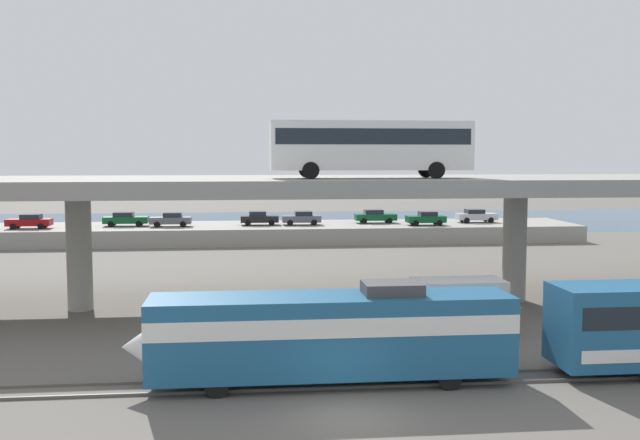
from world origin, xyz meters
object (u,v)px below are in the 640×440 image
at_px(parked_car_0, 30,221).
at_px(parked_car_6, 259,218).
at_px(train_locomotive, 313,332).
at_px(parked_car_2, 476,216).
at_px(service_truck_west, 442,307).
at_px(transit_bus_on_overpass, 371,144).
at_px(parked_car_7, 171,219).
at_px(parked_car_3, 302,218).
at_px(parked_car_1, 375,216).
at_px(parked_car_4, 125,219).
at_px(parked_car_5, 426,218).

bearing_deg(parked_car_0, parked_car_6, -176.47).
height_order(train_locomotive, parked_car_2, train_locomotive).
distance_m(service_truck_west, parked_car_2, 47.20).
height_order(transit_bus_on_overpass, parked_car_7, transit_bus_on_overpass).
distance_m(parked_car_0, parked_car_2, 48.17).
bearing_deg(train_locomotive, parked_car_3, -94.11).
bearing_deg(parked_car_7, parked_car_1, -175.11).
distance_m(parked_car_0, parked_car_7, 14.35).
relative_size(parked_car_1, parked_car_6, 1.12).
bearing_deg(service_truck_west, parked_car_1, -95.98).
distance_m(parked_car_4, parked_car_7, 5.01).
height_order(service_truck_west, parked_car_6, parked_car_6).
bearing_deg(service_truck_west, parked_car_6, -79.28).
distance_m(parked_car_3, parked_car_4, 18.89).
bearing_deg(transit_bus_on_overpass, parked_car_0, 130.33).
height_order(parked_car_0, parked_car_7, same).
bearing_deg(parked_car_3, parked_car_5, 172.52).
xyz_separation_m(train_locomotive, transit_bus_on_overpass, (4.86, 14.33, 7.86)).
distance_m(parked_car_0, parked_car_5, 41.69).
height_order(train_locomotive, parked_car_4, train_locomotive).
distance_m(train_locomotive, transit_bus_on_overpass, 17.05).
bearing_deg(service_truck_west, parked_car_7, -67.67).
height_order(train_locomotive, parked_car_7, train_locomotive).
bearing_deg(parked_car_1, parked_car_7, -175.11).
relative_size(train_locomotive, parked_car_0, 3.57).
relative_size(parked_car_2, parked_car_7, 1.03).
bearing_deg(parked_car_5, parked_car_4, -4.11).
xyz_separation_m(parked_car_4, parked_car_7, (4.90, -1.07, -0.00)).
bearing_deg(service_truck_west, train_locomotive, 43.42).
relative_size(parked_car_3, parked_car_5, 1.00).
xyz_separation_m(parked_car_0, parked_car_1, (36.66, 2.56, 0.00)).
height_order(parked_car_1, parked_car_4, same).
bearing_deg(parked_car_5, transit_bus_on_overpass, 70.49).
xyz_separation_m(transit_bus_on_overpass, parked_car_1, (7.10, 37.38, -7.49)).
bearing_deg(transit_bus_on_overpass, parked_car_5, 70.49).
height_order(parked_car_2, parked_car_5, same).
distance_m(parked_car_3, parked_car_6, 4.64).
distance_m(service_truck_west, parked_car_4, 49.43).
distance_m(service_truck_west, parked_car_7, 46.41).
distance_m(parked_car_1, parked_car_7, 22.41).
height_order(parked_car_1, parked_car_7, same).
bearing_deg(transit_bus_on_overpass, parked_car_6, 99.20).
xyz_separation_m(parked_car_5, parked_car_7, (-27.35, 1.25, -0.00)).
height_order(parked_car_2, parked_car_7, same).
bearing_deg(parked_car_0, parked_car_7, -177.40).
height_order(transit_bus_on_overpass, parked_car_4, transit_bus_on_overpass).
distance_m(train_locomotive, parked_car_6, 50.61).
bearing_deg(transit_bus_on_overpass, train_locomotive, -108.74).
bearing_deg(parked_car_6, train_locomotive, -88.85).
distance_m(transit_bus_on_overpass, parked_car_6, 37.51).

